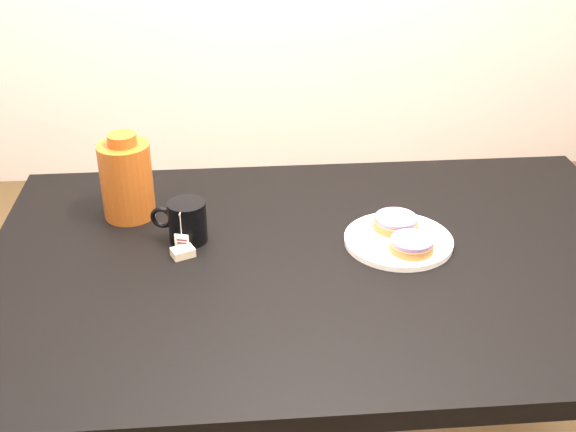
{
  "coord_description": "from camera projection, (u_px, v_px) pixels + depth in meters",
  "views": [
    {
      "loc": [
        -0.19,
        -1.25,
        1.54
      ],
      "look_at": [
        -0.08,
        0.07,
        0.81
      ],
      "focal_mm": 45.0,
      "sensor_mm": 36.0,
      "label": 1
    }
  ],
  "objects": [
    {
      "name": "table",
      "position": [
        326.0,
        290.0,
        1.52
      ],
      "size": [
        1.4,
        0.9,
        0.75
      ],
      "color": "black",
      "rests_on": "ground_plane"
    },
    {
      "name": "plate",
      "position": [
        398.0,
        240.0,
        1.52
      ],
      "size": [
        0.23,
        0.23,
        0.02
      ],
      "color": "white",
      "rests_on": "table"
    },
    {
      "name": "bagel_back",
      "position": [
        396.0,
        222.0,
        1.55
      ],
      "size": [
        0.13,
        0.13,
        0.03
      ],
      "color": "brown",
      "rests_on": "plate"
    },
    {
      "name": "bagel_front",
      "position": [
        411.0,
        245.0,
        1.47
      ],
      "size": [
        0.12,
        0.12,
        0.03
      ],
      "color": "brown",
      "rests_on": "plate"
    },
    {
      "name": "mug",
      "position": [
        187.0,
        221.0,
        1.52
      ],
      "size": [
        0.13,
        0.1,
        0.09
      ],
      "rotation": [
        0.0,
        0.0,
        -0.25
      ],
      "color": "black",
      "rests_on": "table"
    },
    {
      "name": "teabag_pouch",
      "position": [
        183.0,
        252.0,
        1.48
      ],
      "size": [
        0.05,
        0.05,
        0.02
      ],
      "primitive_type": "cube",
      "rotation": [
        0.0,
        0.0,
        0.41
      ],
      "color": "#C6B793",
      "rests_on": "table"
    },
    {
      "name": "bagel_package",
      "position": [
        127.0,
        179.0,
        1.59
      ],
      "size": [
        0.15,
        0.15,
        0.2
      ],
      "rotation": [
        0.0,
        0.0,
        0.43
      ],
      "color": "#6B2C0E",
      "rests_on": "table"
    }
  ]
}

